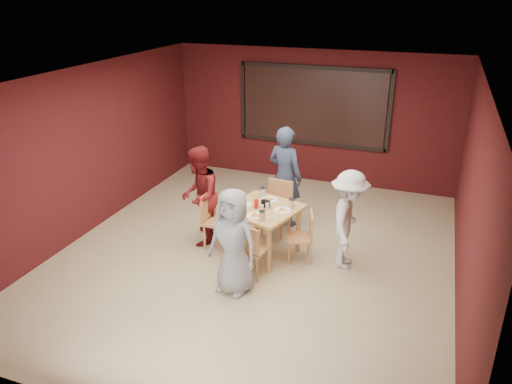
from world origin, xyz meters
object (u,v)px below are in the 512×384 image
(chair_right, at_px, (304,234))
(chair_front, at_px, (250,247))
(dining_table, at_px, (263,214))
(chair_back, at_px, (278,204))
(diner_right, at_px, (348,220))
(diner_front, at_px, (233,242))
(chair_left, at_px, (215,217))
(diner_back, at_px, (285,176))
(diner_left, at_px, (199,196))

(chair_right, bearing_deg, chair_front, -130.48)
(dining_table, relative_size, chair_back, 1.37)
(diner_right, bearing_deg, diner_front, 128.35)
(diner_front, bearing_deg, dining_table, 100.11)
(dining_table, distance_m, chair_back, 0.83)
(chair_left, xyz_separation_m, diner_back, (0.80, 1.22, 0.37))
(chair_front, distance_m, diner_front, 0.51)
(diner_front, height_order, diner_right, diner_right)
(chair_left, bearing_deg, chair_right, 2.10)
(chair_left, height_order, diner_right, diner_right)
(chair_left, height_order, chair_right, chair_left)
(dining_table, bearing_deg, diner_left, 177.65)
(dining_table, bearing_deg, chair_right, 1.98)
(diner_front, height_order, diner_left, diner_left)
(chair_back, bearing_deg, diner_back, 89.56)
(chair_back, xyz_separation_m, diner_left, (-1.09, -0.76, 0.30))
(chair_back, bearing_deg, dining_table, -89.42)
(chair_back, distance_m, chair_left, 1.16)
(chair_front, bearing_deg, diner_back, 91.86)
(dining_table, xyz_separation_m, diner_left, (-1.10, 0.05, 0.12))
(dining_table, relative_size, diner_back, 0.71)
(chair_right, xyz_separation_m, diner_front, (-0.70, -1.12, 0.31))
(chair_right, bearing_deg, diner_right, 6.85)
(chair_left, bearing_deg, diner_left, 165.58)
(chair_front, distance_m, chair_left, 1.09)
(chair_back, distance_m, chair_right, 1.04)
(diner_back, height_order, diner_right, diner_back)
(chair_back, bearing_deg, chair_left, -133.59)
(chair_right, distance_m, diner_right, 0.72)
(chair_right, relative_size, diner_left, 0.49)
(chair_front, height_order, chair_left, chair_left)
(dining_table, bearing_deg, diner_right, 4.38)
(chair_right, height_order, diner_front, diner_front)
(dining_table, height_order, diner_left, diner_left)
(chair_left, distance_m, diner_back, 1.50)
(dining_table, xyz_separation_m, diner_right, (1.31, 0.10, 0.06))
(chair_left, height_order, diner_back, diner_back)
(chair_front, relative_size, diner_left, 0.52)
(chair_front, relative_size, chair_left, 0.92)
(chair_back, relative_size, chair_right, 1.16)
(dining_table, relative_size, diner_left, 0.77)
(chair_left, bearing_deg, diner_right, 3.55)
(chair_left, relative_size, diner_left, 0.56)
(chair_front, bearing_deg, diner_left, 147.46)
(dining_table, height_order, chair_front, dining_table)
(diner_left, xyz_separation_m, diner_right, (2.41, 0.06, -0.05))
(chair_right, bearing_deg, diner_left, 179.28)
(chair_right, bearing_deg, diner_back, 119.99)
(dining_table, xyz_separation_m, diner_front, (-0.03, -1.10, 0.06))
(dining_table, distance_m, diner_back, 1.20)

